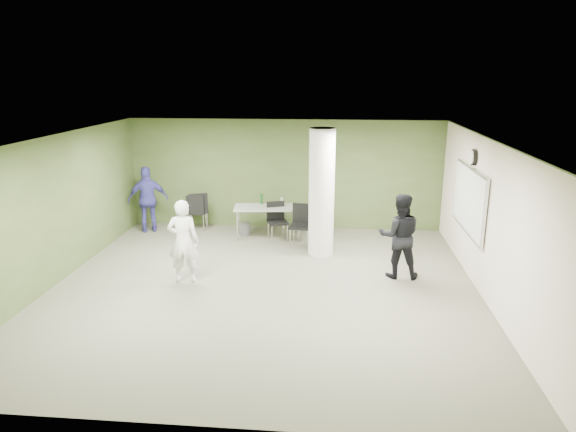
# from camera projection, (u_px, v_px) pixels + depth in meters

# --- Properties ---
(floor) EXTENTS (8.00, 8.00, 0.00)m
(floor) POSITION_uv_depth(u_px,v_px,m) (264.00, 287.00, 9.71)
(floor) COLOR #515040
(floor) RESTS_ON ground
(ceiling) EXTENTS (8.00, 8.00, 0.00)m
(ceiling) POSITION_uv_depth(u_px,v_px,m) (262.00, 139.00, 8.96)
(ceiling) COLOR white
(ceiling) RESTS_ON wall_back
(wall_back) EXTENTS (8.00, 2.80, 0.02)m
(wall_back) POSITION_uv_depth(u_px,v_px,m) (285.00, 174.00, 13.17)
(wall_back) COLOR #405025
(wall_back) RESTS_ON floor
(wall_left) EXTENTS (0.02, 8.00, 2.80)m
(wall_left) POSITION_uv_depth(u_px,v_px,m) (54.00, 211.00, 9.69)
(wall_left) COLOR #405025
(wall_left) RESTS_ON floor
(wall_right_cream) EXTENTS (0.02, 8.00, 2.80)m
(wall_right_cream) POSITION_uv_depth(u_px,v_px,m) (490.00, 222.00, 8.98)
(wall_right_cream) COLOR beige
(wall_right_cream) RESTS_ON floor
(column) EXTENTS (0.56, 0.56, 2.80)m
(column) POSITION_uv_depth(u_px,v_px,m) (322.00, 193.00, 11.16)
(column) COLOR silver
(column) RESTS_ON floor
(whiteboard) EXTENTS (0.05, 2.30, 1.30)m
(whiteboard) POSITION_uv_depth(u_px,v_px,m) (469.00, 200.00, 10.11)
(whiteboard) COLOR silver
(whiteboard) RESTS_ON wall_right_cream
(wall_clock) EXTENTS (0.06, 0.32, 0.32)m
(wall_clock) POSITION_uv_depth(u_px,v_px,m) (473.00, 157.00, 9.88)
(wall_clock) COLOR black
(wall_clock) RESTS_ON wall_right_cream
(folding_table) EXTENTS (1.70, 0.89, 1.03)m
(folding_table) POSITION_uv_depth(u_px,v_px,m) (268.00, 208.00, 12.50)
(folding_table) COLOR gray
(folding_table) RESTS_ON floor
(wastebasket) EXTENTS (0.27, 0.27, 0.31)m
(wastebasket) POSITION_uv_depth(u_px,v_px,m) (245.00, 229.00, 12.79)
(wastebasket) COLOR #4C4C4C
(wastebasket) RESTS_ON floor
(chair_back_left) EXTENTS (0.63, 0.63, 0.98)m
(chair_back_left) POSITION_uv_depth(u_px,v_px,m) (198.00, 208.00, 13.15)
(chair_back_left) COLOR black
(chair_back_left) RESTS_ON floor
(chair_back_right) EXTENTS (0.50, 0.50, 0.94)m
(chair_back_right) POSITION_uv_depth(u_px,v_px,m) (196.00, 209.00, 13.12)
(chair_back_right) COLOR black
(chair_back_right) RESTS_ON floor
(chair_table_left) EXTENTS (0.59, 0.59, 0.92)m
(chair_table_left) POSITION_uv_depth(u_px,v_px,m) (277.00, 218.00, 12.40)
(chair_table_left) COLOR black
(chair_table_left) RESTS_ON floor
(chair_table_right) EXTENTS (0.54, 0.54, 0.97)m
(chair_table_right) POSITION_uv_depth(u_px,v_px,m) (301.00, 221.00, 11.99)
(chair_table_right) COLOR black
(chair_table_right) RESTS_ON floor
(woman_white) EXTENTS (0.62, 0.44, 1.63)m
(woman_white) POSITION_uv_depth(u_px,v_px,m) (183.00, 241.00, 9.79)
(woman_white) COLOR white
(woman_white) RESTS_ON floor
(man_black) EXTENTS (0.83, 0.65, 1.69)m
(man_black) POSITION_uv_depth(u_px,v_px,m) (399.00, 236.00, 10.01)
(man_black) COLOR black
(man_black) RESTS_ON floor
(man_blue) EXTENTS (1.06, 0.73, 1.68)m
(man_blue) POSITION_uv_depth(u_px,v_px,m) (148.00, 199.00, 12.93)
(man_blue) COLOR #3E3D97
(man_blue) RESTS_ON floor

